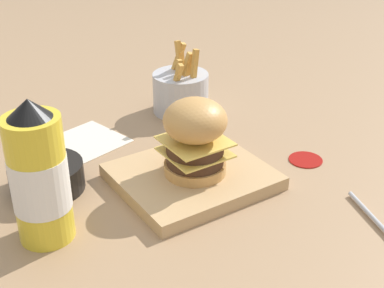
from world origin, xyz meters
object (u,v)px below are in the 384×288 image
serving_board (192,177)px  fries_basket (181,92)px  ketchup_bottle (39,177)px  burger (195,136)px  side_bowl (47,176)px

serving_board → fries_basket: bearing=61.4°
serving_board → ketchup_bottle: 0.26m
ketchup_bottle → burger: bearing=0.0°
serving_board → burger: burger is taller
burger → side_bowl: size_ratio=1.07×
serving_board → fries_basket: (0.14, 0.25, 0.03)m
ketchup_bottle → serving_board: bearing=1.3°
fries_basket → burger: bearing=-117.7°
fries_basket → serving_board: bearing=-118.6°
serving_board → ketchup_bottle: ketchup_bottle is taller
serving_board → ketchup_bottle: bearing=-178.7°
ketchup_bottle → fries_basket: 0.47m
ketchup_bottle → side_bowl: bearing=69.9°
serving_board → ketchup_bottle: (-0.25, -0.01, 0.09)m
burger → ketchup_bottle: 0.25m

